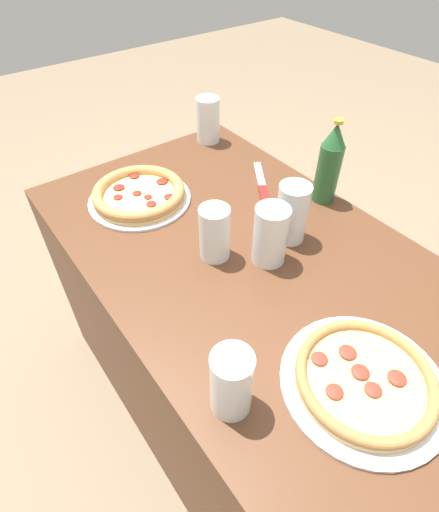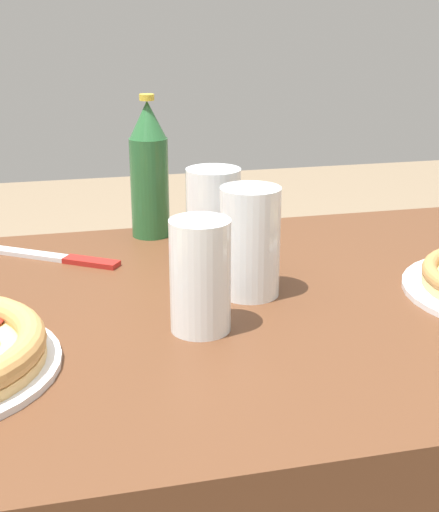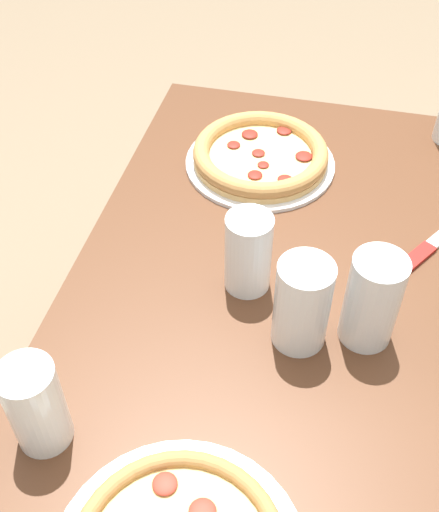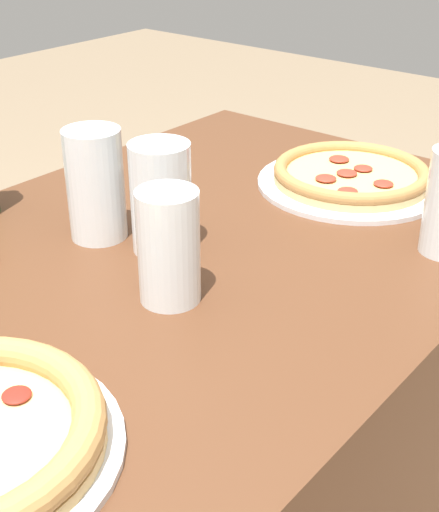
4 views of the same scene
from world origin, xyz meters
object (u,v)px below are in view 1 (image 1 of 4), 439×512
Objects in this scene: glass_lemonade at (292,216)px; beer_bottle at (329,164)px; glass_iced_tea at (270,237)px; glass_water at (215,236)px; knife at (262,184)px; pizza_margherita at (364,380)px; pizza_veggie at (139,194)px; glass_orange_juice at (231,385)px; glass_red_wine at (208,122)px.

glass_lemonade is 0.65× the size of beer_bottle.
glass_iced_tea is 0.96× the size of glass_lemonade.
glass_water is 0.34m from knife.
pizza_margherita is 1.27× the size of beer_bottle.
pizza_veggie is 2.10× the size of glass_water.
pizza_margherita is 2.12× the size of glass_orange_juice.
glass_lemonade is at bearing 106.26° from glass_iced_tea.
knife is at bearing 154.77° from pizza_margherita.
pizza_veggie is 1.94× the size of glass_red_wine.
knife is (-0.25, 0.20, -0.07)m from glass_iced_tea.
knife is (-0.60, 0.28, -0.01)m from pizza_margherita.
beer_bottle is 0.21m from knife.
glass_red_wine is (-0.18, 0.37, 0.05)m from pizza_veggie.
glass_orange_juice is at bearing -51.71° from glass_iced_tea.
glass_water reaches higher than knife.
glass_red_wine is at bearing 161.01° from pizza_margherita.
beer_bottle is (-0.06, 0.20, 0.04)m from glass_lemonade.
glass_iced_tea is 0.33m from knife.
glass_iced_tea is 1.08× the size of glass_water.
glass_orange_juice is at bearing -14.68° from pizza_veggie.
glass_iced_tea reaches higher than pizza_veggie.
glass_iced_tea is (-0.35, 0.09, 0.05)m from pizza_margherita.
glass_iced_tea reaches higher than glass_water.
pizza_veggie is 0.32m from glass_water.
glass_red_wine is 0.97m from glass_orange_juice.
pizza_margherita is at bearing -25.39° from glass_lemonade.
glass_orange_juice is (0.81, -0.54, -0.00)m from glass_red_wine.
glass_iced_tea is 0.62m from glass_red_wine.
knife is at bearing 155.06° from glass_lemonade.
beer_bottle reaches higher than pizza_margherita.
glass_iced_tea is 1.00× the size of glass_red_wine.
beer_bottle is (-0.33, 0.59, 0.05)m from glass_orange_juice.
glass_red_wine reaches higher than pizza_margherita.
beer_bottle reaches higher than knife.
pizza_veggie is 0.53m from beer_bottle.
beer_bottle is at bearing 31.21° from knife.
beer_bottle is (0.31, 0.43, 0.09)m from pizza_veggie.
glass_orange_juice is (0.24, -0.30, -0.01)m from glass_iced_tea.
glass_red_wine is (-0.55, 0.14, -0.00)m from glass_lemonade.
knife is (-0.49, 0.50, -0.06)m from glass_orange_juice.
beer_bottle is at bearing 6.97° from glass_red_wine.
beer_bottle is 1.21× the size of knife.
pizza_veggie is at bearing -125.80° from beer_bottle.
glass_lemonade is 0.21m from beer_bottle.
pizza_margherita is at bearing 3.63° from pizza_veggie.
glass_red_wine is 0.49m from beer_bottle.
glass_red_wine is 0.63× the size of beer_bottle.
glass_iced_tea is 0.38m from glass_orange_juice.
pizza_margherita is 1.53× the size of knife.
pizza_veggie reaches higher than knife.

